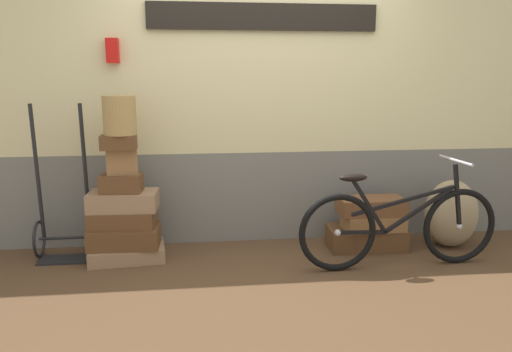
{
  "coord_description": "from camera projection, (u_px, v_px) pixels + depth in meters",
  "views": [
    {
      "loc": [
        -0.55,
        -3.67,
        1.49
      ],
      "look_at": [
        -0.07,
        0.29,
        0.7
      ],
      "focal_mm": 35.31,
      "sensor_mm": 36.0,
      "label": 1
    }
  ],
  "objects": [
    {
      "name": "suitcase_0",
      "position": [
        127.0,
        253.0,
        4.15
      ],
      "size": [
        0.64,
        0.44,
        0.12
      ],
      "primitive_type": "cube",
      "rotation": [
        0.0,
        0.0,
        0.11
      ],
      "color": "#937051",
      "rests_on": "ground"
    },
    {
      "name": "luggage_trolley",
      "position": [
        65.0,
        224.0,
        4.18
      ],
      "size": [
        0.46,
        0.38,
        1.28
      ],
      "color": "black",
      "rests_on": "ground"
    },
    {
      "name": "bicycle",
      "position": [
        399.0,
        226.0,
        3.94
      ],
      "size": [
        1.63,
        0.46,
        0.86
      ],
      "color": "black",
      "rests_on": "ground"
    },
    {
      "name": "burlap_sack",
      "position": [
        451.0,
        213.0,
        4.44
      ],
      "size": [
        0.47,
        0.4,
        0.6
      ],
      "primitive_type": "ellipsoid",
      "color": "#9E8966",
      "rests_on": "ground"
    },
    {
      "name": "suitcase_6",
      "position": [
        119.0,
        142.0,
        3.96
      ],
      "size": [
        0.29,
        0.18,
        0.11
      ],
      "primitive_type": "cube",
      "rotation": [
        0.0,
        0.0,
        0.05
      ],
      "color": "brown",
      "rests_on": "suitcase_5"
    },
    {
      "name": "suitcase_2",
      "position": [
        123.0,
        218.0,
        4.11
      ],
      "size": [
        0.55,
        0.36,
        0.14
      ],
      "primitive_type": "cube",
      "rotation": [
        0.0,
        0.0,
        -0.09
      ],
      "color": "brown",
      "rests_on": "suitcase_1"
    },
    {
      "name": "suitcase_7",
      "position": [
        366.0,
        238.0,
        4.43
      ],
      "size": [
        0.67,
        0.37,
        0.19
      ],
      "primitive_type": "cube",
      "rotation": [
        0.0,
        0.0,
        -0.04
      ],
      "color": "brown",
      "rests_on": "ground"
    },
    {
      "name": "suitcase_5",
      "position": [
        122.0,
        161.0,
        4.03
      ],
      "size": [
        0.25,
        0.16,
        0.21
      ],
      "primitive_type": "cube",
      "rotation": [
        0.0,
        0.0,
        0.11
      ],
      "color": "olive",
      "rests_on": "suitcase_4"
    },
    {
      "name": "suitcase_8",
      "position": [
        373.0,
        222.0,
        4.35
      ],
      "size": [
        0.52,
        0.3,
        0.13
      ],
      "primitive_type": "cube",
      "rotation": [
        0.0,
        0.0,
        0.02
      ],
      "color": "olive",
      "rests_on": "suitcase_7"
    },
    {
      "name": "suitcase_4",
      "position": [
        121.0,
        183.0,
        4.05
      ],
      "size": [
        0.34,
        0.24,
        0.15
      ],
      "primitive_type": "cube",
      "rotation": [
        0.0,
        0.0,
        -0.09
      ],
      "color": "brown",
      "rests_on": "suitcase_3"
    },
    {
      "name": "suitcase_1",
      "position": [
        125.0,
        237.0,
        4.11
      ],
      "size": [
        0.57,
        0.34,
        0.16
      ],
      "primitive_type": "cube",
      "rotation": [
        0.0,
        0.0,
        -0.03
      ],
      "color": "brown",
      "rests_on": "suitcase_0"
    },
    {
      "name": "wicker_basket",
      "position": [
        120.0,
        115.0,
        3.94
      ],
      "size": [
        0.26,
        0.26,
        0.31
      ],
      "primitive_type": "cylinder",
      "color": "#A8844C",
      "rests_on": "suitcase_6"
    },
    {
      "name": "suitcase_3",
      "position": [
        123.0,
        201.0,
        4.1
      ],
      "size": [
        0.56,
        0.34,
        0.15
      ],
      "primitive_type": "cube",
      "rotation": [
        0.0,
        0.0,
        -0.05
      ],
      "color": "#937051",
      "rests_on": "suitcase_2"
    },
    {
      "name": "suitcase_9",
      "position": [
        371.0,
        206.0,
        4.34
      ],
      "size": [
        0.57,
        0.31,
        0.14
      ],
      "primitive_type": "cube",
      "rotation": [
        0.0,
        0.0,
        -0.01
      ],
      "color": "brown",
      "rests_on": "suitcase_8"
    },
    {
      "name": "ground",
      "position": [
        269.0,
        274.0,
        3.93
      ],
      "size": [
        9.25,
        5.2,
        0.06
      ],
      "primitive_type": "cube",
      "color": "#513823"
    },
    {
      "name": "station_building",
      "position": [
        257.0,
        89.0,
        4.48
      ],
      "size": [
        7.25,
        0.74,
        2.74
      ],
      "color": "slate",
      "rests_on": "ground"
    }
  ]
}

